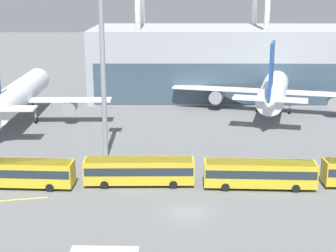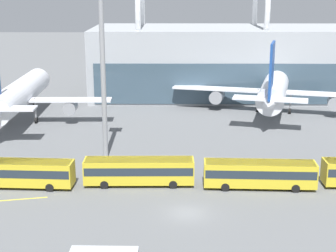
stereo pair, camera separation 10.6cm
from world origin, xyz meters
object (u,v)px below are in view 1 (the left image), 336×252
(shuttle_bus_1, at_px, (18,172))
(airliner_at_gate_far, at_px, (275,87))
(shuttle_bus_2, at_px, (139,170))
(floodlight_mast, at_px, (103,60))
(airliner_at_gate_near, at_px, (18,95))
(shuttle_bus_3, at_px, (260,173))

(shuttle_bus_1, bearing_deg, airliner_at_gate_far, 48.24)
(shuttle_bus_1, relative_size, shuttle_bus_2, 1.01)
(airliner_at_gate_far, relative_size, shuttle_bus_2, 2.91)
(shuttle_bus_1, height_order, floodlight_mast, floodlight_mast)
(airliner_at_gate_near, distance_m, airliner_at_gate_far, 47.45)
(airliner_at_gate_far, relative_size, floodlight_mast, 1.61)
(shuttle_bus_1, xyz_separation_m, floodlight_mast, (9.09, 11.41, 11.97))
(shuttle_bus_3, xyz_separation_m, floodlight_mast, (-19.98, 11.46, 11.97))
(airliner_at_gate_far, distance_m, shuttle_bus_3, 39.82)
(airliner_at_gate_near, xyz_separation_m, shuttle_bus_2, (23.16, -29.71, -3.06))
(airliner_at_gate_near, bearing_deg, shuttle_bus_1, -165.58)
(shuttle_bus_2, distance_m, floodlight_mast, 16.89)
(airliner_at_gate_near, distance_m, shuttle_bus_2, 37.80)
(shuttle_bus_2, bearing_deg, shuttle_bus_3, -4.42)
(airliner_at_gate_far, relative_size, shuttle_bus_3, 2.90)
(shuttle_bus_2, relative_size, shuttle_bus_3, 1.00)
(airliner_at_gate_far, height_order, shuttle_bus_1, airliner_at_gate_far)
(airliner_at_gate_far, xyz_separation_m, floodlight_mast, (-29.05, -27.19, 8.96))
(airliner_at_gate_near, xyz_separation_m, airliner_at_gate_far, (46.76, 8.07, -0.04))
(shuttle_bus_2, distance_m, shuttle_bus_3, 14.56)
(shuttle_bus_1, relative_size, floodlight_mast, 0.56)
(shuttle_bus_3, bearing_deg, floodlight_mast, 152.39)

